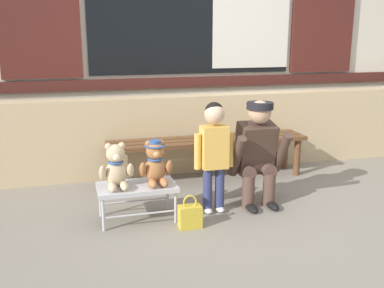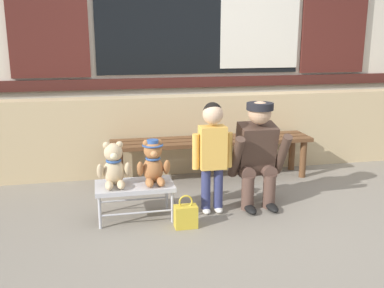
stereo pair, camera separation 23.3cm
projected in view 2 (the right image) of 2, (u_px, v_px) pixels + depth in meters
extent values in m
plane|color=gray|center=(250.00, 218.00, 3.70)|extent=(60.00, 60.00, 0.00)
cube|color=tan|center=(209.00, 133.00, 4.95)|extent=(8.01, 0.25, 0.85)
cube|color=beige|center=(199.00, 8.00, 5.12)|extent=(8.18, 0.20, 3.60)
cube|color=#471E19|center=(201.00, 82.00, 5.21)|extent=(7.52, 0.04, 0.12)
cube|color=black|center=(201.00, 12.00, 5.02)|extent=(2.40, 0.03, 1.40)
cube|color=silver|center=(261.00, 12.00, 5.15)|extent=(0.97, 0.02, 1.29)
cube|color=#4C1E19|center=(47.00, 10.00, 4.66)|extent=(0.84, 0.05, 1.43)
cube|color=#4C1E19|center=(335.00, 13.00, 5.36)|extent=(0.84, 0.05, 1.43)
cube|color=brown|center=(216.00, 144.00, 4.46)|extent=(2.10, 0.11, 0.04)
cube|color=brown|center=(212.00, 141.00, 4.59)|extent=(2.10, 0.11, 0.04)
cube|color=brown|center=(209.00, 138.00, 4.73)|extent=(2.10, 0.11, 0.04)
cylinder|color=brown|center=(120.00, 171.00, 4.31)|extent=(0.07, 0.07, 0.40)
cylinder|color=brown|center=(118.00, 163.00, 4.58)|extent=(0.07, 0.07, 0.40)
cylinder|color=brown|center=(303.00, 159.00, 4.71)|extent=(0.07, 0.07, 0.40)
cylinder|color=brown|center=(292.00, 153.00, 4.98)|extent=(0.07, 0.07, 0.40)
cube|color=#BCBCC1|center=(134.00, 186.00, 3.63)|extent=(0.64, 0.36, 0.04)
cylinder|color=#BCBCC1|center=(100.00, 213.00, 3.47)|extent=(0.02, 0.02, 0.26)
cylinder|color=#BCBCC1|center=(99.00, 199.00, 3.75)|extent=(0.02, 0.02, 0.26)
cylinder|color=#BCBCC1|center=(172.00, 207.00, 3.59)|extent=(0.02, 0.02, 0.26)
cylinder|color=#BCBCC1|center=(167.00, 194.00, 3.87)|extent=(0.02, 0.02, 0.26)
cylinder|color=#BCBCC1|center=(137.00, 213.00, 3.53)|extent=(0.58, 0.02, 0.02)
cylinder|color=#BCBCC1|center=(134.00, 200.00, 3.82)|extent=(0.58, 0.02, 0.02)
ellipsoid|color=#CCB289|center=(114.00, 172.00, 3.59)|extent=(0.17, 0.14, 0.22)
sphere|color=#CCB289|center=(113.00, 152.00, 3.54)|extent=(0.15, 0.15, 0.15)
sphere|color=#FFEEBB|center=(114.00, 155.00, 3.49)|extent=(0.06, 0.06, 0.06)
sphere|color=#CCB289|center=(106.00, 145.00, 3.52)|extent=(0.06, 0.06, 0.06)
ellipsoid|color=#CCB289|center=(100.00, 171.00, 3.53)|extent=(0.06, 0.11, 0.16)
ellipsoid|color=#CCB289|center=(109.00, 185.00, 3.49)|extent=(0.06, 0.15, 0.06)
sphere|color=#CCB289|center=(119.00, 145.00, 3.54)|extent=(0.06, 0.06, 0.06)
ellipsoid|color=#CCB289|center=(128.00, 170.00, 3.58)|extent=(0.06, 0.11, 0.16)
ellipsoid|color=#CCB289|center=(121.00, 185.00, 3.51)|extent=(0.06, 0.15, 0.06)
torus|color=#335699|center=(114.00, 161.00, 3.56)|extent=(0.13, 0.13, 0.02)
ellipsoid|color=#A86B3D|center=(153.00, 169.00, 3.65)|extent=(0.17, 0.14, 0.22)
sphere|color=#A86B3D|center=(153.00, 150.00, 3.60)|extent=(0.15, 0.15, 0.15)
sphere|color=#E1955B|center=(154.00, 153.00, 3.56)|extent=(0.06, 0.06, 0.06)
sphere|color=#A86B3D|center=(146.00, 143.00, 3.59)|extent=(0.06, 0.06, 0.06)
ellipsoid|color=#A86B3D|center=(140.00, 169.00, 3.60)|extent=(0.06, 0.11, 0.16)
ellipsoid|color=#A86B3D|center=(149.00, 183.00, 3.55)|extent=(0.06, 0.15, 0.06)
sphere|color=#A86B3D|center=(159.00, 143.00, 3.61)|extent=(0.06, 0.06, 0.06)
ellipsoid|color=#A86B3D|center=(167.00, 167.00, 3.64)|extent=(0.06, 0.11, 0.16)
ellipsoid|color=#A86B3D|center=(161.00, 182.00, 3.57)|extent=(0.06, 0.15, 0.06)
torus|color=#335699|center=(153.00, 158.00, 3.63)|extent=(0.13, 0.13, 0.02)
cylinder|color=#335699|center=(153.00, 145.00, 3.60)|extent=(0.17, 0.17, 0.01)
cylinder|color=#335699|center=(153.00, 142.00, 3.59)|extent=(0.10, 0.10, 0.04)
cylinder|color=navy|center=(206.00, 188.00, 3.76)|extent=(0.08, 0.08, 0.36)
ellipsoid|color=silver|center=(206.00, 211.00, 3.78)|extent=(0.07, 0.12, 0.05)
cylinder|color=navy|center=(218.00, 188.00, 3.78)|extent=(0.08, 0.08, 0.36)
ellipsoid|color=silver|center=(219.00, 210.00, 3.81)|extent=(0.07, 0.12, 0.05)
cube|color=#EAB24C|center=(213.00, 147.00, 3.68)|extent=(0.22, 0.15, 0.36)
cylinder|color=#EAB24C|center=(196.00, 152.00, 3.66)|extent=(0.06, 0.06, 0.30)
cylinder|color=#EAB24C|center=(229.00, 150.00, 3.72)|extent=(0.06, 0.06, 0.30)
sphere|color=#DBB28E|center=(213.00, 114.00, 3.61)|extent=(0.17, 0.17, 0.17)
sphere|color=black|center=(213.00, 112.00, 3.62)|extent=(0.16, 0.16, 0.16)
cylinder|color=brown|center=(248.00, 193.00, 3.85)|extent=(0.11, 0.11, 0.30)
cylinder|color=brown|center=(243.00, 170.00, 3.94)|extent=(0.13, 0.32, 0.13)
ellipsoid|color=black|center=(250.00, 209.00, 3.80)|extent=(0.09, 0.20, 0.06)
cylinder|color=brown|center=(269.00, 191.00, 3.89)|extent=(0.11, 0.11, 0.30)
cylinder|color=brown|center=(264.00, 168.00, 3.98)|extent=(0.13, 0.32, 0.13)
ellipsoid|color=black|center=(272.00, 207.00, 3.84)|extent=(0.09, 0.20, 0.06)
cube|color=#473328|center=(256.00, 148.00, 3.89)|extent=(0.32, 0.30, 0.47)
cylinder|color=#473328|center=(236.00, 157.00, 3.76)|extent=(0.08, 0.28, 0.40)
cylinder|color=#473328|center=(282.00, 154.00, 3.84)|extent=(0.08, 0.28, 0.40)
sphere|color=tan|center=(260.00, 113.00, 3.74)|extent=(0.20, 0.20, 0.20)
cylinder|color=black|center=(260.00, 106.00, 3.73)|extent=(0.23, 0.23, 0.06)
cube|color=brown|center=(271.00, 160.00, 4.04)|extent=(0.10, 0.22, 0.16)
cube|color=gold|center=(186.00, 217.00, 3.50)|extent=(0.18, 0.11, 0.18)
torus|color=gold|center=(186.00, 202.00, 3.47)|extent=(0.11, 0.01, 0.11)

